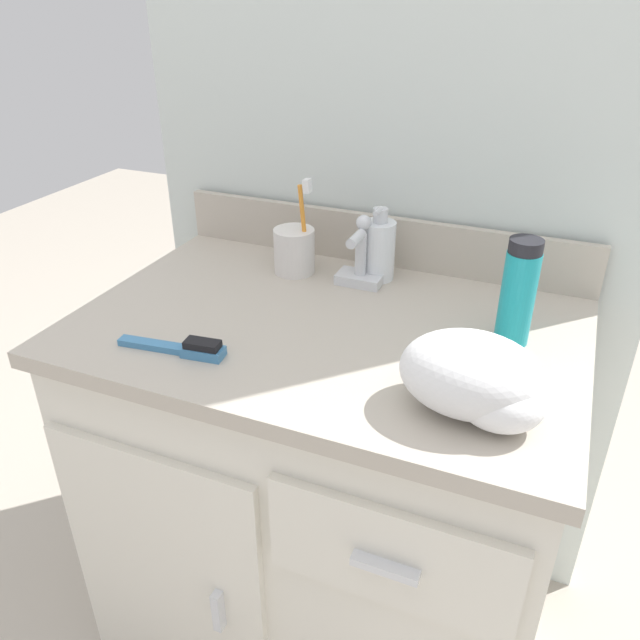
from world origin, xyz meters
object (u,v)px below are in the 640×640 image
(hairbrush, at_px, (186,348))
(hand_towel, at_px, (477,380))
(toothbrush_cup, at_px, (295,250))
(shaving_cream_can, at_px, (518,293))
(soap_dispenser, at_px, (379,249))

(hairbrush, bearing_deg, hand_towel, -3.53)
(toothbrush_cup, bearing_deg, hand_towel, -37.91)
(shaving_cream_can, relative_size, hairbrush, 0.97)
(hairbrush, xyz_separation_m, hand_towel, (0.46, 0.02, 0.04))
(hand_towel, bearing_deg, shaving_cream_can, 84.55)
(toothbrush_cup, bearing_deg, hairbrush, -94.54)
(toothbrush_cup, relative_size, shaving_cream_can, 1.09)
(hairbrush, height_order, hand_towel, hand_towel)
(soap_dispenser, bearing_deg, toothbrush_cup, -167.44)
(soap_dispenser, bearing_deg, shaving_cream_can, -28.26)
(toothbrush_cup, bearing_deg, shaving_cream_can, -14.32)
(toothbrush_cup, xyz_separation_m, shaving_cream_can, (0.45, -0.11, 0.04))
(hairbrush, relative_size, hand_towel, 0.91)
(soap_dispenser, distance_m, hand_towel, 0.46)
(toothbrush_cup, relative_size, hand_towel, 0.97)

